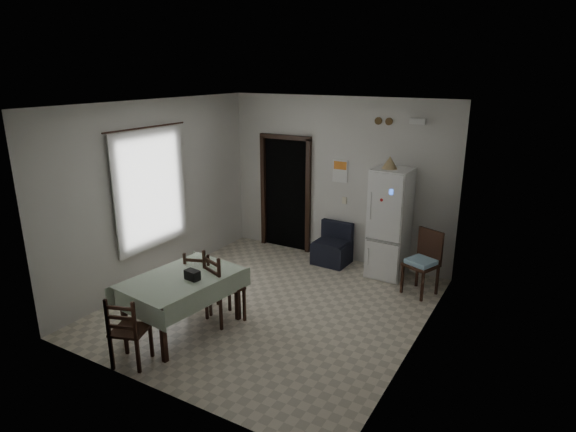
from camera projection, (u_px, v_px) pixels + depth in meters
The scene contains 25 objects.
ground at pixel (271, 306), 7.06m from camera, with size 4.50×4.50×0.00m, color beige.
ceiling at pixel (269, 104), 6.21m from camera, with size 4.20×4.50×0.02m, color white, non-canonical shape.
wall_back at pixel (338, 180), 8.49m from camera, with size 4.20×0.02×2.90m, color silver, non-canonical shape.
wall_front at pixel (149, 267), 4.77m from camera, with size 4.20×0.02×2.90m, color silver, non-canonical shape.
wall_left at pixel (158, 193), 7.64m from camera, with size 0.02×4.50×2.90m, color silver, non-canonical shape.
wall_right at pixel (422, 237), 5.63m from camera, with size 0.02×4.50×2.90m, color silver, non-canonical shape.
doorway at pixel (292, 192), 9.28m from camera, with size 1.06×0.52×2.22m.
window_recess at pixel (146, 189), 7.47m from camera, with size 0.10×1.20×1.60m, color silver.
curtain at pixel (151, 190), 7.41m from camera, with size 0.02×1.45×1.85m, color beige.
curtain_rod at pixel (146, 127), 7.13m from camera, with size 0.02×0.02×1.60m, color black.
calendar at pixel (340, 171), 8.41m from camera, with size 0.28×0.02×0.40m, color white.
calendar_image at pixel (340, 165), 8.38m from camera, with size 0.24×0.01×0.14m, color orange.
light_switch at pixel (344, 200), 8.51m from camera, with size 0.08×0.02×0.12m, color beige.
vent_left at pixel (378, 121), 7.83m from camera, with size 0.12×0.12×0.03m, color brown.
vent_right at pixel (389, 121), 7.75m from camera, with size 0.12×0.12×0.03m, color brown.
emergency_light at pixel (418, 121), 7.49m from camera, with size 0.25×0.07×0.09m, color white.
fridge at pixel (390, 223), 7.86m from camera, with size 0.59×0.59×1.82m, color white, non-canonical shape.
tan_cone at pixel (390, 162), 7.57m from camera, with size 0.24×0.24×0.20m, color tan.
navy_seat at pixel (332, 244), 8.51m from camera, with size 0.60×0.58×0.72m, color black, non-canonical shape.
corner_chair at pixel (421, 263), 7.31m from camera, with size 0.43×0.43×1.00m, color black, non-canonical shape.
dining_table at pixel (183, 303), 6.32m from camera, with size 0.97×1.47×0.76m, color #A7BA9F, non-canonical shape.
black_bag at pixel (192, 275), 6.10m from camera, with size 0.19×0.12×0.13m, color black.
dining_chair_far_left at pixel (202, 280), 6.84m from camera, with size 0.39×0.39×0.92m, color black, non-canonical shape.
dining_chair_far_right at pixel (225, 286), 6.52m from camera, with size 0.44×0.44×1.02m, color black, non-canonical shape.
dining_chair_near_head at pixel (130, 329), 5.56m from camera, with size 0.38×0.38×0.89m, color black, non-canonical shape.
Camera 1 is at (3.40, -5.38, 3.34)m, focal length 30.00 mm.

